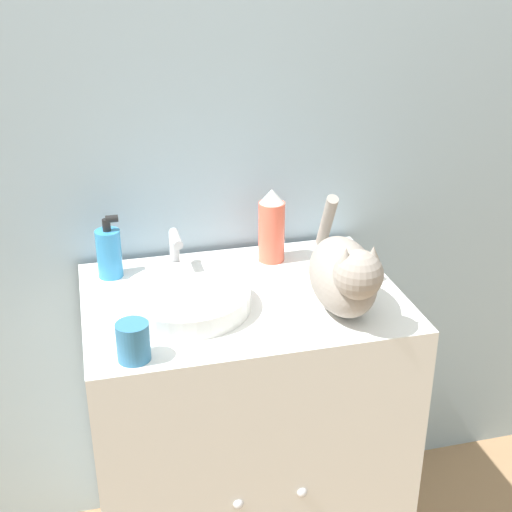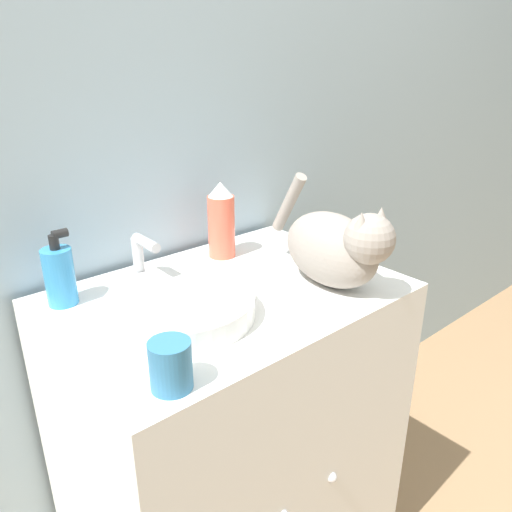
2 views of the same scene
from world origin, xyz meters
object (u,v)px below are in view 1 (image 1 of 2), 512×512
(cat, at_px, (345,275))
(soap_bottle, at_px, (109,252))
(spray_bottle, at_px, (272,226))
(cup, at_px, (133,342))

(cat, distance_m, soap_bottle, 0.59)
(soap_bottle, distance_m, spray_bottle, 0.41)
(cup, bearing_deg, spray_bottle, 44.66)
(cat, distance_m, spray_bottle, 0.32)
(cat, height_order, soap_bottle, cat)
(cat, relative_size, soap_bottle, 2.27)
(cat, relative_size, spray_bottle, 1.88)
(cup, bearing_deg, cat, 9.57)
(cat, height_order, spray_bottle, cat)
(soap_bottle, bearing_deg, spray_bottle, -0.80)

